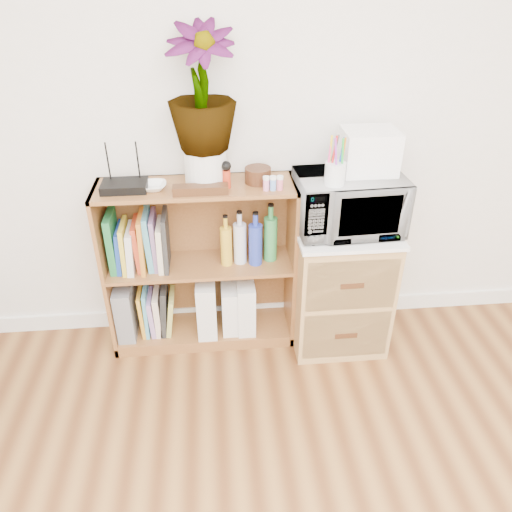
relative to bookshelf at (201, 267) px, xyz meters
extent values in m
cube|color=white|center=(0.35, 0.14, -0.42)|extent=(4.00, 0.02, 0.10)
cube|color=brown|center=(0.00, 0.00, 0.00)|extent=(1.00, 0.30, 0.95)
cube|color=#9E7542|center=(0.75, -0.08, -0.12)|extent=(0.50, 0.45, 0.70)
imported|color=white|center=(0.75, -0.08, 0.39)|extent=(0.53, 0.38, 0.29)
cylinder|color=white|center=(0.65, -0.18, 0.58)|extent=(0.10, 0.10, 0.11)
cube|color=white|center=(0.84, -0.03, 0.63)|extent=(0.26, 0.22, 0.21)
cube|color=black|center=(-0.33, -0.02, 0.49)|extent=(0.22, 0.15, 0.04)
imported|color=white|center=(-0.20, -0.03, 0.49)|extent=(0.13, 0.13, 0.03)
cylinder|color=silver|center=(0.06, 0.02, 0.56)|extent=(0.20, 0.20, 0.17)
imported|color=#30692A|center=(0.06, 0.02, 0.93)|extent=(0.31, 0.31, 0.56)
cube|color=#341C0E|center=(0.03, -0.10, 0.50)|extent=(0.26, 0.07, 0.04)
cylinder|color=#B92F16|center=(0.15, -0.04, 0.52)|extent=(0.04, 0.04, 0.09)
cylinder|color=#371C0F|center=(0.31, 0.01, 0.51)|extent=(0.13, 0.13, 0.08)
cube|color=pink|center=(0.37, -0.09, 0.50)|extent=(0.11, 0.04, 0.05)
cube|color=slate|center=(-0.43, 0.00, -0.25)|extent=(0.10, 0.25, 0.32)
cube|color=silver|center=(0.02, -0.01, -0.24)|extent=(0.11, 0.27, 0.33)
cube|color=silver|center=(0.15, -0.01, -0.26)|extent=(0.09, 0.23, 0.28)
cube|color=silver|center=(0.24, -0.01, -0.25)|extent=(0.10, 0.25, 0.31)
cube|color=#1C6C36|center=(-0.44, 0.00, 0.18)|extent=(0.04, 0.20, 0.31)
cube|color=navy|center=(-0.41, 0.00, 0.14)|extent=(0.04, 0.20, 0.23)
cube|color=gold|center=(-0.38, 0.00, 0.16)|extent=(0.03, 0.20, 0.26)
cube|color=beige|center=(-0.35, 0.00, 0.14)|extent=(0.05, 0.20, 0.24)
cube|color=#C84122|center=(-0.32, 0.00, 0.15)|extent=(0.04, 0.20, 0.26)
cube|color=#BB6F21|center=(-0.29, 0.00, 0.18)|extent=(0.03, 0.20, 0.31)
cube|color=teal|center=(-0.26, 0.00, 0.18)|extent=(0.04, 0.20, 0.31)
cube|color=slate|center=(-0.23, 0.00, 0.17)|extent=(0.03, 0.20, 0.29)
cube|color=beige|center=(-0.20, 0.00, 0.15)|extent=(0.03, 0.20, 0.25)
cube|color=#272727|center=(-0.17, 0.00, 0.18)|extent=(0.03, 0.20, 0.31)
cylinder|color=gold|center=(0.14, 0.00, 0.16)|extent=(0.06, 0.06, 0.28)
cylinder|color=silver|center=(0.21, 0.00, 0.17)|extent=(0.07, 0.07, 0.29)
cylinder|color=#2438AC|center=(0.29, 0.00, 0.17)|extent=(0.07, 0.07, 0.29)
cylinder|color=#328944|center=(0.38, 0.00, 0.18)|extent=(0.07, 0.07, 0.32)
cube|color=#C58A22|center=(-0.34, 0.00, -0.27)|extent=(0.03, 0.19, 0.27)
cube|color=teal|center=(-0.32, 0.00, -0.26)|extent=(0.02, 0.19, 0.29)
cube|color=#9771AA|center=(-0.29, 0.00, -0.29)|extent=(0.04, 0.19, 0.24)
cube|color=beige|center=(-0.26, 0.00, -0.28)|extent=(0.03, 0.19, 0.25)
cube|color=black|center=(-0.22, 0.00, -0.26)|extent=(0.05, 0.19, 0.30)
cube|color=#A7A74D|center=(-0.19, 0.00, -0.29)|extent=(0.06, 0.19, 0.24)
camera|label=1|loc=(0.09, -2.27, 1.46)|focal=35.00mm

